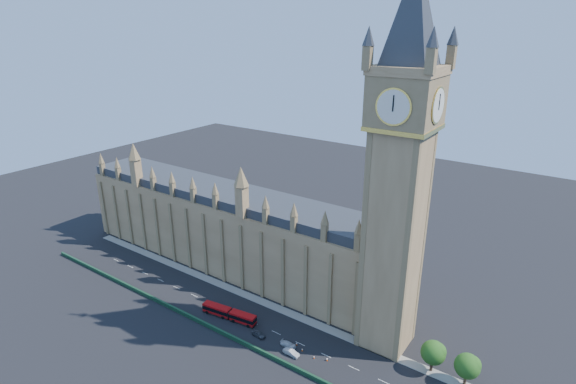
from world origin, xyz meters
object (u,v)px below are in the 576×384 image
Objects in this scene: car_silver at (291,352)px; car_grey at (258,334)px; car_white at (288,344)px; red_bus at (229,314)px.

car_grey is at bearing 88.11° from car_silver.
car_silver reaches higher than car_white.
red_bus is 21.13m from car_white.
red_bus is 4.15× the size of car_grey.
car_white is at bearing -75.80° from car_grey.
car_grey reaches higher than car_white.
red_bus is at bearing 83.31° from car_white.
car_silver reaches higher than car_grey.
red_bus is at bearing 86.83° from car_silver.
car_silver is at bearing -13.86° from red_bus.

